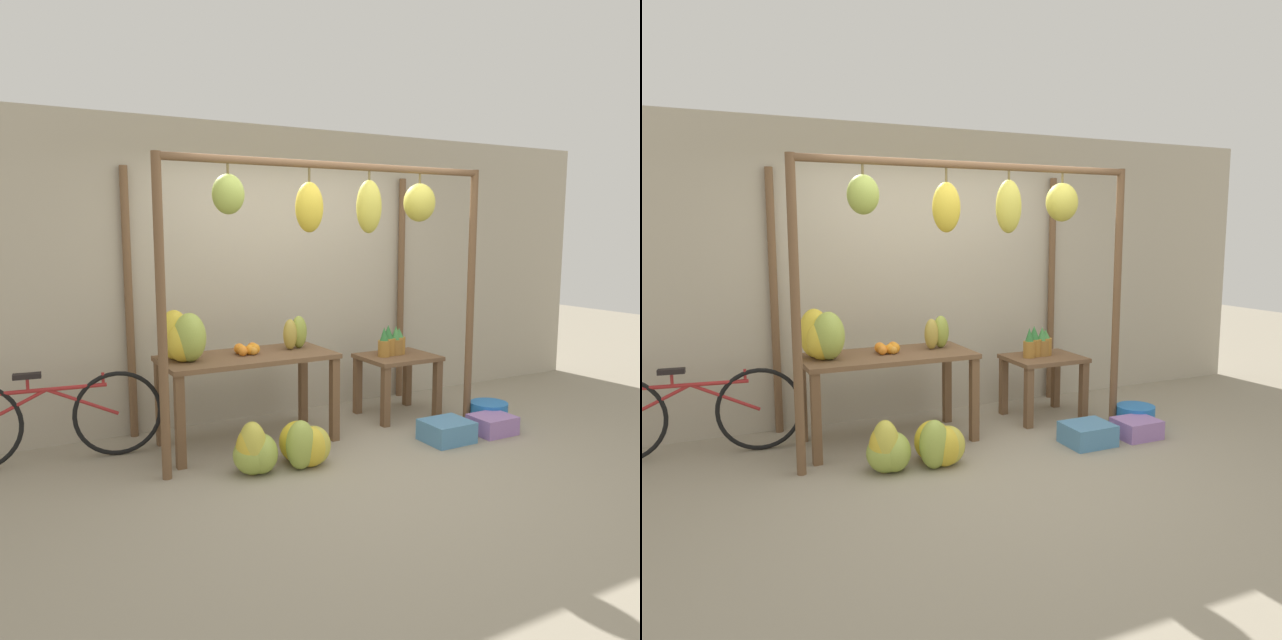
{
  "view_description": "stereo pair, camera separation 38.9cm",
  "coord_description": "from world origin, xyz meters",
  "views": [
    {
      "loc": [
        -2.55,
        -3.98,
        1.82
      ],
      "look_at": [
        0.09,
        0.87,
        1.02
      ],
      "focal_mm": 35.0,
      "sensor_mm": 36.0,
      "label": 1
    },
    {
      "loc": [
        -2.2,
        -4.15,
        1.82
      ],
      "look_at": [
        0.09,
        0.87,
        1.02
      ],
      "focal_mm": 35.0,
      "sensor_mm": 36.0,
      "label": 2
    }
  ],
  "objects": [
    {
      "name": "parked_bicycle",
      "position": [
        -2.17,
        1.16,
        0.36
      ],
      "size": [
        1.73,
        0.23,
        0.74
      ],
      "color": "black",
      "rests_on": "ground_plane"
    },
    {
      "name": "display_table_side",
      "position": [
        0.99,
        0.92,
        0.47
      ],
      "size": [
        0.71,
        0.59,
        0.61
      ],
      "color": "brown",
      "rests_on": "ground_plane"
    },
    {
      "name": "fruit_crate_white",
      "position": [
        0.91,
        0.08,
        0.09
      ],
      "size": [
        0.4,
        0.35,
        0.18
      ],
      "color": "#4C84B2",
      "rests_on": "ground_plane"
    },
    {
      "name": "stall_awning",
      "position": [
        0.05,
        0.61,
        1.76
      ],
      "size": [
        2.95,
        1.26,
        2.36
      ],
      "color": "brown",
      "rests_on": "ground_plane"
    },
    {
      "name": "ground_plane",
      "position": [
        0.0,
        0.0,
        0.0
      ],
      "size": [
        20.0,
        20.0,
        0.0
      ],
      "primitive_type": "plane",
      "color": "gray"
    },
    {
      "name": "papaya_pile",
      "position": [
        -0.13,
        0.93,
        0.91
      ],
      "size": [
        0.3,
        0.22,
        0.29
      ],
      "color": "#B2993D",
      "rests_on": "display_table_main"
    },
    {
      "name": "banana_pile_ground_left",
      "position": [
        -0.84,
        0.19,
        0.17
      ],
      "size": [
        0.43,
        0.4,
        0.41
      ],
      "color": "#9EB247",
      "rests_on": "ground_plane"
    },
    {
      "name": "blue_bucket",
      "position": [
        1.62,
        0.31,
        0.1
      ],
      "size": [
        0.35,
        0.35,
        0.2
      ],
      "color": "blue",
      "rests_on": "ground_plane"
    },
    {
      "name": "display_table_main",
      "position": [
        -0.61,
        0.87,
        0.65
      ],
      "size": [
        1.46,
        0.7,
        0.77
      ],
      "color": "brown",
      "rests_on": "ground_plane"
    },
    {
      "name": "pineapple_cluster",
      "position": [
        0.94,
        0.96,
        0.73
      ],
      "size": [
        0.33,
        0.18,
        0.3
      ],
      "color": "olive",
      "rests_on": "display_table_side"
    },
    {
      "name": "shop_wall_back",
      "position": [
        0.0,
        1.61,
        1.4
      ],
      "size": [
        8.0,
        0.08,
        2.8
      ],
      "color": "#B2A893",
      "rests_on": "ground_plane"
    },
    {
      "name": "banana_pile_on_table",
      "position": [
        -1.15,
        0.89,
        0.96
      ],
      "size": [
        0.37,
        0.44,
        0.41
      ],
      "color": "yellow",
      "rests_on": "display_table_main"
    },
    {
      "name": "banana_pile_ground_right",
      "position": [
        -0.42,
        0.17,
        0.17
      ],
      "size": [
        0.44,
        0.47,
        0.38
      ],
      "color": "gold",
      "rests_on": "ground_plane"
    },
    {
      "name": "fruit_crate_purple",
      "position": [
        1.42,
        0.05,
        0.08
      ],
      "size": [
        0.36,
        0.32,
        0.17
      ],
      "color": "#9970B7",
      "rests_on": "ground_plane"
    },
    {
      "name": "orange_pile",
      "position": [
        -0.6,
        0.88,
        0.82
      ],
      "size": [
        0.21,
        0.18,
        0.09
      ],
      "color": "orange",
      "rests_on": "display_table_main"
    }
  ]
}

